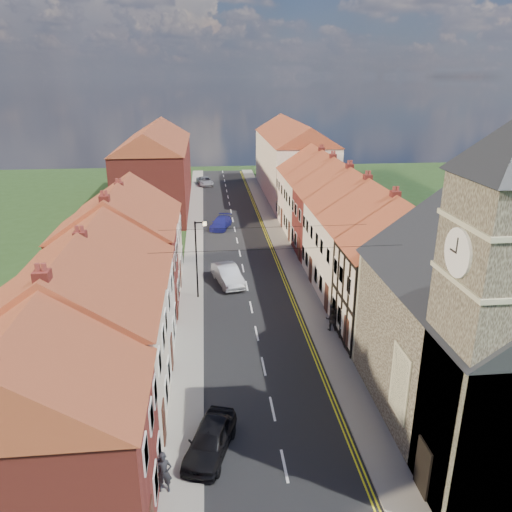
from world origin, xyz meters
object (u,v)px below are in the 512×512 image
at_px(car_mid, 228,275).
at_px(church, 493,322).
at_px(car_distant, 205,181).
at_px(car_near, 210,440).
at_px(pedestrian_right, 331,319).
at_px(pedestrian_left, 164,472).
at_px(car_far, 221,223).
at_px(lamppost, 197,255).

bearing_deg(car_mid, church, -74.91).
relative_size(car_mid, car_distant, 1.00).
bearing_deg(car_near, car_distant, 108.01).
relative_size(car_mid, pedestrian_right, 2.96).
bearing_deg(car_distant, church, -87.24).
height_order(pedestrian_left, pedestrian_right, pedestrian_left).
bearing_deg(car_near, pedestrian_left, -113.27).
xyz_separation_m(car_far, pedestrian_left, (-3.57, -37.61, 0.40)).
distance_m(church, lamppost, 21.38).
bearing_deg(car_distant, lamppost, -100.06).
bearing_deg(lamppost, church, -51.70).
bearing_deg(car_distant, pedestrian_right, -89.71).
bearing_deg(pedestrian_right, car_far, -65.30).
relative_size(car_mid, car_far, 1.09).
bearing_deg(pedestrian_left, church, 11.04).
height_order(church, car_near, church).
relative_size(lamppost, pedestrian_left, 3.30).
distance_m(church, pedestrian_right, 12.41).
height_order(church, pedestrian_right, church).
xyz_separation_m(lamppost, car_mid, (2.31, 2.65, -2.76)).
bearing_deg(car_far, pedestrian_right, -58.72).
height_order(church, lamppost, church).
bearing_deg(pedestrian_right, church, 122.93).
relative_size(car_far, car_distant, 0.92).
relative_size(church, lamppost, 2.53).
bearing_deg(car_distant, car_near, -99.23).
xyz_separation_m(car_near, car_distant, (0.00, 59.28, -0.06)).
distance_m(lamppost, pedestrian_left, 19.16).
relative_size(lamppost, car_distant, 1.28).
xyz_separation_m(church, car_mid, (-10.86, 19.33, -5.10)).
relative_size(car_near, car_distant, 0.89).
bearing_deg(car_far, lamppost, -80.35).
height_order(car_mid, car_far, car_mid).
distance_m(church, car_distant, 60.67).
distance_m(car_mid, pedestrian_left, 21.91).
relative_size(car_far, pedestrian_right, 2.72).
bearing_deg(car_near, car_far, 105.26).
bearing_deg(car_distant, car_far, -95.15).
bearing_deg(lamppost, car_mid, 48.95).
xyz_separation_m(church, pedestrian_left, (-14.43, -2.28, -4.85)).
relative_size(church, car_distant, 3.24).
bearing_deg(car_mid, pedestrian_left, -113.62).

